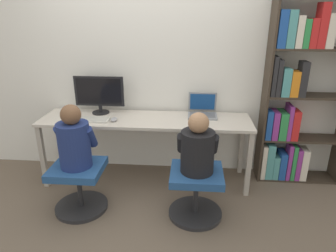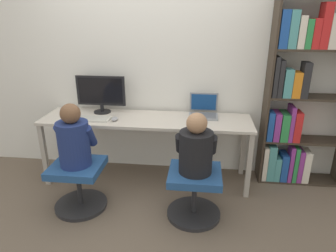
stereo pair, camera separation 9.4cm
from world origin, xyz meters
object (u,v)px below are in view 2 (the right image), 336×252
Objects in this scene: desktop_monitor at (101,93)px; office_chair_right at (194,190)px; keyboard at (92,119)px; bookshelf at (297,101)px; person_at_laptop at (196,148)px; laptop at (203,111)px; office_chair_left at (79,182)px; person_at_monitor at (74,139)px.

office_chair_right is (1.09, -0.77, -0.69)m from desktop_monitor.
bookshelf is at bearing 6.83° from keyboard.
bookshelf reaches higher than desktop_monitor.
keyboard is at bearing 155.88° from person_at_laptop.
laptop is 0.94m from office_chair_right.
office_chair_left is (-0.03, -0.76, -0.69)m from desktop_monitor.
keyboard is 0.76× the size of office_chair_right.
office_chair_left is 1.20m from person_at_laptop.
keyboard is 2.18m from bookshelf.
laptop is 1.41m from person_at_monitor.
person_at_monitor is 1.07× the size of person_at_laptop.
desktop_monitor is 1.77× the size of laptop.
person_at_laptop is at bearing -24.12° from keyboard.
keyboard is at bearing 90.13° from person_at_monitor.
laptop is 1.50m from office_chair_left.
desktop_monitor is 2.13m from bookshelf.
office_chair_left is 2.38m from bookshelf.
bookshelf reaches higher than office_chair_left.
bookshelf is (1.03, 0.76, 0.67)m from office_chair_right.
bookshelf is at bearing 19.31° from office_chair_left.
person_at_laptop is at bearing -0.51° from person_at_monitor.
bookshelf is at bearing -0.06° from desktop_monitor.
desktop_monitor reaches higher than person_at_laptop.
office_chair_left is (-1.18, -0.77, -0.52)m from laptop.
person_at_laptop reaches higher than laptop.
office_chair_left and office_chair_right have the same top height.
bookshelf is (2.13, -0.00, -0.02)m from desktop_monitor.
keyboard is 1.32m from office_chair_right.
laptop is 0.81× the size of keyboard.
office_chair_right is at bearing -35.04° from desktop_monitor.
laptop is 0.16× the size of bookshelf.
desktop_monitor reaches higher than office_chair_left.
office_chair_right is at bearing -0.49° from office_chair_left.
desktop_monitor is at bearing -179.61° from laptop.
office_chair_right is at bearing -90.00° from person_at_laptop.
person_at_monitor is (0.00, -0.49, -0.03)m from keyboard.
desktop_monitor is 1.00× the size of person_at_laptop.
desktop_monitor is at bearing 87.94° from office_chair_left.
desktop_monitor is 1.36m from person_at_laptop.
office_chair_left is at bearing -147.02° from laptop.
keyboard is at bearing 90.12° from office_chair_left.
bookshelf is at bearing 36.34° from person_at_laptop.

